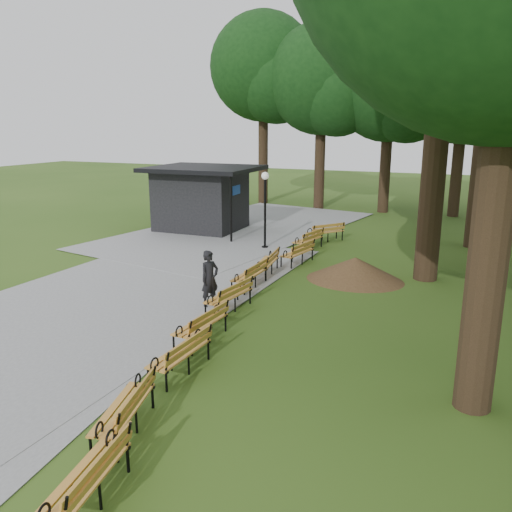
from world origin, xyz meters
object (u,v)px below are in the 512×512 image
at_px(dirt_mound, 355,269).
at_px(bench_5, 249,275).
at_px(person, 210,279).
at_px(bench_4, 229,296).
at_px(kiosk, 201,198).
at_px(bench_0, 84,479).
at_px(bench_1, 123,409).
at_px(bench_3, 201,324).
at_px(bench_2, 180,354).
at_px(lamp_post, 265,194).
at_px(bench_7, 297,253).
at_px(bench_8, 308,240).
at_px(bench_9, 325,232).
at_px(bench_6, 266,263).
at_px(lawn_tree_4, 494,34).

relative_size(dirt_mound, bench_5, 1.47).
distance_m(person, bench_5, 2.15).
bearing_deg(bench_5, bench_4, 9.81).
height_order(dirt_mound, bench_5, bench_5).
height_order(kiosk, bench_5, kiosk).
bearing_deg(bench_0, bench_1, -169.05).
xyz_separation_m(bench_3, bench_5, (-0.65, 4.40, 0.00)).
height_order(bench_1, bench_2, same).
relative_size(lamp_post, bench_3, 1.72).
relative_size(dirt_mound, bench_2, 1.47).
bearing_deg(bench_2, bench_7, -174.18).
bearing_deg(bench_4, bench_8, -171.10).
bearing_deg(kiosk, bench_3, -62.52).
height_order(bench_3, bench_9, same).
distance_m(bench_0, bench_6, 11.85).
height_order(bench_1, bench_8, same).
distance_m(lamp_post, dirt_mound, 5.90).
xyz_separation_m(kiosk, lamp_post, (4.54, -2.59, 0.75)).
bearing_deg(bench_2, bench_9, -174.85).
bearing_deg(bench_6, kiosk, -143.43).
bearing_deg(bench_2, bench_1, 9.16).
bearing_deg(bench_1, bench_0, 5.95).
bearing_deg(bench_9, bench_6, 33.66).
height_order(person, bench_0, person).
relative_size(bench_0, bench_3, 1.00).
xyz_separation_m(person, bench_6, (0.25, 3.70, -0.40)).
bearing_deg(bench_1, dirt_mound, 156.55).
xyz_separation_m(lamp_post, bench_3, (2.29, -9.76, -1.90)).
xyz_separation_m(bench_6, lawn_tree_4, (6.66, 7.61, 8.21)).
relative_size(bench_3, bench_6, 1.00).
relative_size(lamp_post, lawn_tree_4, 0.28).
relative_size(dirt_mound, bench_4, 1.47).
bearing_deg(bench_5, bench_6, -175.73).
bearing_deg(bench_5, bench_2, 11.44).
bearing_deg(bench_4, bench_6, -166.51).
relative_size(person, bench_0, 0.89).
xyz_separation_m(dirt_mound, bench_4, (-2.66, -4.40, 0.04)).
xyz_separation_m(dirt_mound, bench_8, (-2.84, 3.59, 0.04)).
bearing_deg(bench_9, bench_1, 41.21).
bearing_deg(bench_7, bench_4, 9.23).
distance_m(bench_4, bench_5, 2.20).
relative_size(dirt_mound, bench_3, 1.47).
relative_size(bench_0, bench_2, 1.00).
distance_m(person, kiosk, 11.64).
height_order(bench_5, bench_8, same).
distance_m(person, bench_7, 5.63).
relative_size(person, dirt_mound, 0.60).
bearing_deg(lawn_tree_4, kiosk, -174.32).
xyz_separation_m(kiosk, bench_4, (6.49, -10.12, -1.16)).
height_order(kiosk, bench_0, kiosk).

